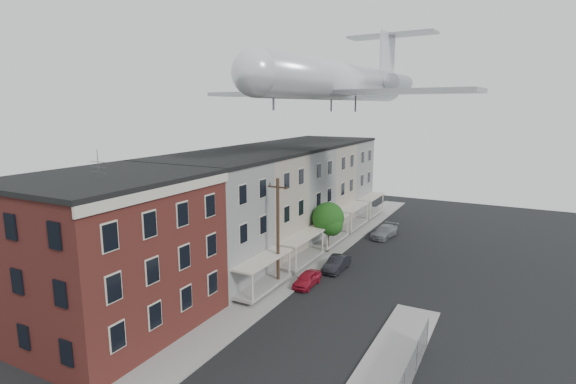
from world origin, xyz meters
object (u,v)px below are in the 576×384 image
object	(u,v)px
car_mid	(337,263)
utility_pole	(278,232)
street_tree	(329,220)
car_near	(307,279)
car_far	(385,232)
airplane	(342,81)

from	to	relation	value
car_mid	utility_pole	bearing A→B (deg)	-116.26
street_tree	car_mid	bearing A→B (deg)	-58.58
utility_pole	car_near	bearing A→B (deg)	32.54
car_far	airplane	bearing A→B (deg)	-101.74
street_tree	airplane	world-z (taller)	airplane
car_mid	car_near	bearing A→B (deg)	-100.74
car_near	street_tree	bearing A→B (deg)	100.15
car_far	car_mid	bearing A→B (deg)	-87.13
car_far	utility_pole	bearing A→B (deg)	-94.66
street_tree	car_mid	world-z (taller)	street_tree
utility_pole	car_mid	bearing A→B (deg)	63.65
street_tree	airplane	xyz separation A→B (m)	(0.85, 0.46, 13.40)
street_tree	car_mid	distance (m)	5.61
street_tree	airplane	bearing A→B (deg)	28.16
car_near	car_far	xyz separation A→B (m)	(1.80, 16.71, 0.07)
car_mid	airplane	bearing A→B (deg)	110.15
car_near	airplane	distance (m)	18.65
car_far	car_near	bearing A→B (deg)	-88.88
car_near	car_mid	xyz separation A→B (m)	(0.86, 4.50, 0.05)
car_mid	airplane	size ratio (longest dim) A/B	0.13
street_tree	car_far	bearing A→B (deg)	66.71
utility_pole	car_mid	size ratio (longest dim) A/B	2.30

